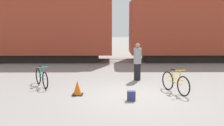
# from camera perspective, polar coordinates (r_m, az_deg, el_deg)

# --- Properties ---
(ground_plane) EXTENTS (80.00, 80.00, 0.00)m
(ground_plane) POSITION_cam_1_polar(r_m,az_deg,el_deg) (9.78, 4.28, -7.10)
(ground_plane) COLOR gray
(freight_train) EXTENTS (52.63, 3.03, 5.62)m
(freight_train) POSITION_cam_1_polar(r_m,az_deg,el_deg) (18.43, 2.02, 9.65)
(freight_train) COLOR black
(freight_train) RESTS_ON ground_plane
(rail_near) EXTENTS (64.63, 0.07, 0.01)m
(rail_near) POSITION_cam_1_polar(r_m,az_deg,el_deg) (17.91, 2.07, 0.20)
(rail_near) COLOR #4C4238
(rail_near) RESTS_ON ground_plane
(rail_far) EXTENTS (64.63, 0.07, 0.01)m
(rail_far) POSITION_cam_1_polar(r_m,az_deg,el_deg) (19.33, 1.88, 0.84)
(rail_far) COLOR #4C4238
(rail_far) RESTS_ON ground_plane
(bicycle_teal) EXTENTS (0.92, 1.50, 0.88)m
(bicycle_teal) POSITION_cam_1_polar(r_m,az_deg,el_deg) (11.47, -15.09, -3.08)
(bicycle_teal) COLOR black
(bicycle_teal) RESTS_ON ground_plane
(bicycle_yellow) EXTENTS (0.70, 1.63, 0.94)m
(bicycle_yellow) POSITION_cam_1_polar(r_m,az_deg,el_deg) (10.32, 13.61, -4.21)
(bicycle_yellow) COLOR black
(bicycle_yellow) RESTS_ON ground_plane
(person_in_grey) EXTENTS (0.37, 0.37, 1.73)m
(person_in_grey) POSITION_cam_1_polar(r_m,az_deg,el_deg) (12.24, 5.55, 0.24)
(person_in_grey) COLOR black
(person_in_grey) RESTS_ON ground_plane
(backpack) EXTENTS (0.28, 0.20, 0.34)m
(backpack) POSITION_cam_1_polar(r_m,az_deg,el_deg) (9.13, 4.21, -7.14)
(backpack) COLOR navy
(backpack) RESTS_ON ground_plane
(traffic_cone) EXTENTS (0.40, 0.40, 0.55)m
(traffic_cone) POSITION_cam_1_polar(r_m,az_deg,el_deg) (9.87, -7.54, -5.48)
(traffic_cone) COLOR black
(traffic_cone) RESTS_ON ground_plane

